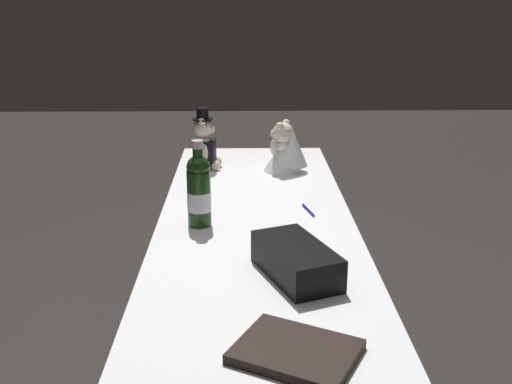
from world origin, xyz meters
The scene contains 7 objects.
reception_table centered at (0.00, 0.00, 0.38)m, with size 2.04×0.70×0.77m, color white.
teddy_bear_groom centered at (-0.65, -0.22, 0.88)m, with size 0.15×0.13×0.28m.
teddy_bear_bride centered at (-0.60, 0.15, 0.86)m, with size 0.20×0.22×0.23m.
champagne_bottle centered at (0.06, -0.20, 0.90)m, with size 0.08×0.08×0.30m.
signing_pen centered at (-0.06, 0.20, 0.77)m, with size 0.13×0.04×0.01m.
gift_case_black centered at (0.47, 0.11, 0.81)m, with size 0.34×0.26×0.10m.
guestbook centered at (0.88, 0.07, 0.78)m, with size 0.20×0.26×0.02m, color black.
Camera 1 is at (2.07, -0.04, 1.56)m, focal length 43.14 mm.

